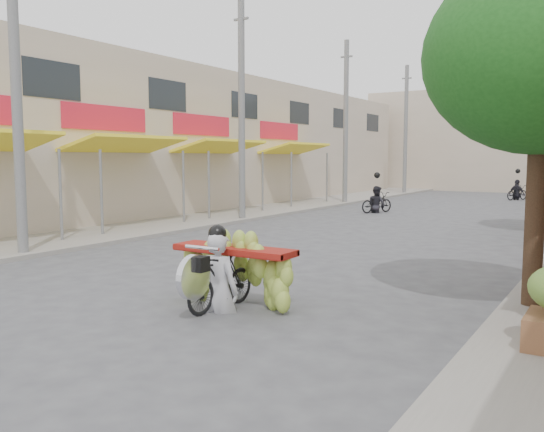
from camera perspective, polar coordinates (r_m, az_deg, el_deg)
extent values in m
plane|color=#545459|center=(8.70, -19.07, -10.00)|extent=(120.00, 120.00, 0.00)
cube|color=gray|center=(24.46, -2.06, 0.52)|extent=(4.00, 60.00, 0.12)
cube|color=#C4B19A|center=(26.73, -12.33, 7.15)|extent=(8.00, 40.00, 6.00)
cylinder|color=slate|center=(16.33, -20.21, 1.79)|extent=(0.08, 0.08, 2.55)
cube|color=yellow|center=(19.03, -14.28, 6.94)|extent=(1.77, 4.00, 0.53)
cylinder|color=slate|center=(17.23, -16.55, 2.10)|extent=(0.08, 0.08, 2.55)
cylinder|color=slate|center=(19.81, -8.77, 2.73)|extent=(0.08, 0.08, 2.55)
cube|color=red|center=(19.71, -16.14, 9.32)|extent=(0.10, 3.50, 0.80)
cube|color=yellow|center=(22.80, -5.15, 6.88)|extent=(1.77, 4.00, 0.53)
cylinder|color=slate|center=(20.89, -6.28, 2.92)|extent=(0.08, 0.08, 2.55)
cylinder|color=slate|center=(23.83, -0.94, 3.31)|extent=(0.08, 0.08, 2.55)
cube|color=red|center=(23.37, -6.92, 8.92)|extent=(0.10, 3.50, 0.80)
cube|color=yellow|center=(27.84, 2.31, 6.71)|extent=(1.77, 4.00, 0.53)
cylinder|color=slate|center=(25.88, 1.93, 3.51)|extent=(0.08, 0.08, 2.55)
cylinder|color=slate|center=(29.06, 5.46, 3.74)|extent=(0.08, 0.08, 2.55)
cube|color=red|center=(28.30, 0.75, 8.42)|extent=(0.10, 3.50, 0.80)
cube|color=#1E2328|center=(18.54, -20.97, 12.51)|extent=(0.08, 2.00, 1.10)
cube|color=#1E2328|center=(21.93, -10.32, 11.70)|extent=(0.08, 2.00, 1.10)
cube|color=#1E2328|center=(25.86, -2.76, 10.88)|extent=(0.08, 2.00, 1.10)
cube|color=#1E2328|center=(30.10, 2.71, 10.16)|extent=(0.08, 2.00, 1.10)
cube|color=#1E2328|center=(34.55, 6.79, 9.57)|extent=(0.08, 2.00, 1.10)
cube|color=#1E2328|center=(39.13, 9.91, 9.08)|extent=(0.08, 2.00, 1.10)
cube|color=#C4B19A|center=(43.76, 23.25, 6.91)|extent=(20.00, 6.00, 7.00)
cylinder|color=slate|center=(14.60, -24.04, 11.92)|extent=(0.24, 0.24, 8.00)
cylinder|color=slate|center=(21.04, -3.03, 10.39)|extent=(0.24, 0.24, 8.00)
cube|color=slate|center=(21.54, -3.08, 18.91)|extent=(0.60, 0.08, 0.08)
cylinder|color=slate|center=(28.89, 7.31, 9.11)|extent=(0.24, 0.24, 8.00)
cube|color=slate|center=(29.25, 7.40, 15.38)|extent=(0.60, 0.08, 0.08)
cylinder|color=slate|center=(37.26, 13.10, 8.26)|extent=(0.24, 0.24, 8.00)
cube|color=slate|center=(37.54, 13.21, 13.15)|extent=(0.60, 0.08, 0.08)
cylinder|color=#3A2719|center=(9.35, 24.63, 0.85)|extent=(0.28, 0.28, 3.20)
ellipsoid|color=#1D581A|center=(9.44, 25.21, 14.28)|extent=(3.40, 3.40, 2.90)
imported|color=black|center=(8.87, -5.07, -6.41)|extent=(0.53, 1.55, 0.90)
cylinder|color=silver|center=(8.33, -7.77, -6.04)|extent=(0.10, 0.66, 0.66)
cube|color=black|center=(8.37, -7.35, -4.71)|extent=(0.28, 0.22, 0.22)
cylinder|color=silver|center=(8.41, -6.95, -3.14)|extent=(0.60, 0.05, 0.05)
cube|color=maroon|center=(9.06, -3.77, -3.36)|extent=(2.04, 0.55, 0.10)
imported|color=silver|center=(8.70, -5.32, -1.54)|extent=(0.66, 0.49, 1.83)
sphere|color=black|center=(8.60, -5.49, 4.28)|extent=(0.28, 0.28, 0.28)
imported|color=black|center=(24.59, 10.32, 1.33)|extent=(1.16, 1.64, 0.87)
imported|color=#27262E|center=(24.55, 10.35, 2.94)|extent=(0.92, 0.77, 1.65)
sphere|color=black|center=(24.53, 10.37, 4.00)|extent=(0.26, 0.26, 0.26)
imported|color=black|center=(28.13, 25.19, 1.50)|extent=(0.83, 1.67, 0.94)
imported|color=#27262E|center=(28.10, 25.25, 2.83)|extent=(1.16, 0.79, 1.65)
sphere|color=black|center=(28.08, 25.29, 3.76)|extent=(0.26, 0.26, 0.26)
imported|color=black|center=(34.08, 23.10, 2.15)|extent=(1.18, 1.54, 0.82)
imported|color=#27262E|center=(34.05, 23.15, 3.35)|extent=(1.11, 0.95, 1.65)
sphere|color=black|center=(34.03, 23.18, 4.11)|extent=(0.26, 0.26, 0.26)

